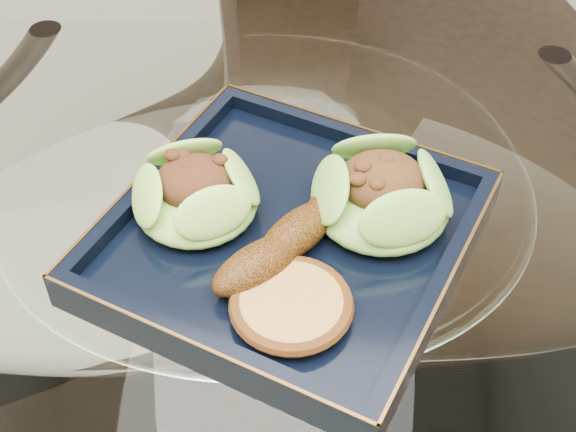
{
  "coord_description": "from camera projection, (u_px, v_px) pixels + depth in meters",
  "views": [
    {
      "loc": [
        0.06,
        -0.47,
        1.25
      ],
      "look_at": [
        0.02,
        -0.03,
        0.8
      ],
      "focal_mm": 50.0,
      "sensor_mm": 36.0,
      "label": 1
    }
  ],
  "objects": [
    {
      "name": "dining_table",
      "position": [
        270.0,
        336.0,
        0.8
      ],
      "size": [
        1.13,
        1.13,
        0.77
      ],
      "color": "white",
      "rests_on": "ground"
    },
    {
      "name": "dining_chair",
      "position": [
        369.0,
        136.0,
        1.18
      ],
      "size": [
        0.46,
        0.46,
        0.88
      ],
      "rotation": [
        0.0,
        0.0,
        0.24
      ],
      "color": "black",
      "rests_on": "ground"
    },
    {
      "name": "navy_plate",
      "position": [
        288.0,
        242.0,
        0.65
      ],
      "size": [
        0.35,
        0.35,
        0.02
      ],
      "primitive_type": "cube",
      "rotation": [
        0.0,
        0.0,
        -0.39
      ],
      "color": "black",
      "rests_on": "dining_table"
    },
    {
      "name": "lettuce_wrap_left",
      "position": [
        196.0,
        197.0,
        0.65
      ],
      "size": [
        0.1,
        0.1,
        0.04
      ],
      "primitive_type": "ellipsoid",
      "rotation": [
        0.0,
        0.0,
        0.03
      ],
      "color": "#63A22F",
      "rests_on": "navy_plate"
    },
    {
      "name": "lettuce_wrap_right",
      "position": [
        381.0,
        198.0,
        0.64
      ],
      "size": [
        0.13,
        0.13,
        0.04
      ],
      "primitive_type": "ellipsoid",
      "rotation": [
        0.0,
        0.0,
        -0.17
      ],
      "color": "#52932A",
      "rests_on": "navy_plate"
    },
    {
      "name": "roasted_plantain",
      "position": [
        297.0,
        233.0,
        0.62
      ],
      "size": [
        0.13,
        0.15,
        0.03
      ],
      "primitive_type": "ellipsoid",
      "rotation": [
        0.0,
        0.0,
        0.92
      ],
      "color": "#572F09",
      "rests_on": "navy_plate"
    },
    {
      "name": "crumb_patty",
      "position": [
        291.0,
        307.0,
        0.58
      ],
      "size": [
        0.1,
        0.1,
        0.01
      ],
      "primitive_type": "cylinder",
      "rotation": [
        0.0,
        0.0,
        0.39
      ],
      "color": "gold",
      "rests_on": "navy_plate"
    }
  ]
}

